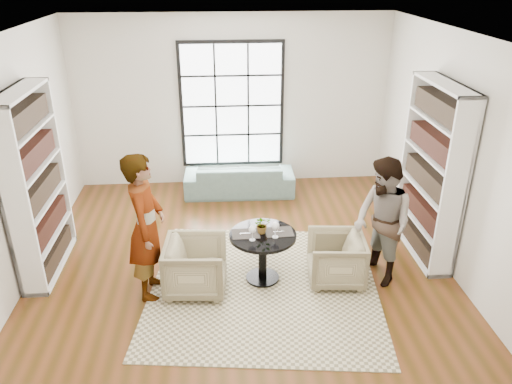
{
  "coord_description": "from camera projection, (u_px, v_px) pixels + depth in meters",
  "views": [
    {
      "loc": [
        -0.25,
        -5.6,
        3.76
      ],
      "look_at": [
        0.22,
        0.4,
        0.96
      ],
      "focal_mm": 35.0,
      "sensor_mm": 36.0,
      "label": 1
    }
  ],
  "objects": [
    {
      "name": "ground",
      "position": [
        242.0,
        270.0,
        6.66
      ],
      "size": [
        6.0,
        6.0,
        0.0
      ],
      "primitive_type": "plane",
      "color": "brown"
    },
    {
      "name": "room_shell",
      "position": [
        239.0,
        168.0,
        6.62
      ],
      "size": [
        6.0,
        6.01,
        6.0
      ],
      "color": "silver",
      "rests_on": "ground"
    },
    {
      "name": "rug",
      "position": [
        264.0,
        286.0,
        6.33
      ],
      "size": [
        3.14,
        3.14,
        0.01
      ],
      "primitive_type": "cube",
      "rotation": [
        0.0,
        0.0,
        -0.12
      ],
      "color": "beige",
      "rests_on": "ground"
    },
    {
      "name": "pedestal_table",
      "position": [
        263.0,
        247.0,
        6.27
      ],
      "size": [
        0.84,
        0.84,
        0.67
      ],
      "rotation": [
        0.0,
        0.0,
        0.03
      ],
      "color": "black",
      "rests_on": "ground"
    },
    {
      "name": "sofa",
      "position": [
        239.0,
        178.0,
        8.77
      ],
      "size": [
        1.92,
        0.79,
        0.56
      ],
      "primitive_type": "imported",
      "rotation": [
        0.0,
        0.0,
        3.12
      ],
      "color": "slate",
      "rests_on": "ground"
    },
    {
      "name": "armchair_left",
      "position": [
        196.0,
        266.0,
        6.13
      ],
      "size": [
        0.8,
        0.78,
        0.68
      ],
      "primitive_type": "imported",
      "rotation": [
        0.0,
        0.0,
        1.5
      ],
      "color": "#C1AE8A",
      "rests_on": "ground"
    },
    {
      "name": "armchair_right",
      "position": [
        336.0,
        259.0,
        6.32
      ],
      "size": [
        0.76,
        0.74,
        0.64
      ],
      "primitive_type": "imported",
      "rotation": [
        0.0,
        0.0,
        -1.66
      ],
      "color": "#B7B582",
      "rests_on": "ground"
    },
    {
      "name": "person_left",
      "position": [
        146.0,
        227.0,
        5.85
      ],
      "size": [
        0.48,
        0.69,
        1.84
      ],
      "primitive_type": "imported",
      "rotation": [
        0.0,
        0.0,
        1.51
      ],
      "color": "gray",
      "rests_on": "ground"
    },
    {
      "name": "person_right",
      "position": [
        382.0,
        222.0,
        6.15
      ],
      "size": [
        0.84,
        0.96,
        1.65
      ],
      "primitive_type": "imported",
      "rotation": [
        0.0,
        0.0,
        -1.25
      ],
      "color": "gray",
      "rests_on": "ground"
    },
    {
      "name": "placemat_left",
      "position": [
        246.0,
        234.0,
        6.19
      ],
      "size": [
        0.35,
        0.27,
        0.01
      ],
      "primitive_type": "cube",
      "rotation": [
        0.0,
        0.0,
        0.03
      ],
      "color": "black",
      "rests_on": "pedestal_table"
    },
    {
      "name": "placemat_right",
      "position": [
        279.0,
        232.0,
        6.23
      ],
      "size": [
        0.35,
        0.27,
        0.01
      ],
      "primitive_type": "cube",
      "rotation": [
        0.0,
        0.0,
        0.03
      ],
      "color": "black",
      "rests_on": "pedestal_table"
    },
    {
      "name": "cutlery_left",
      "position": [
        246.0,
        233.0,
        6.19
      ],
      "size": [
        0.15,
        0.22,
        0.01
      ],
      "primitive_type": null,
      "rotation": [
        0.0,
        0.0,
        0.03
      ],
      "color": "silver",
      "rests_on": "placemat_left"
    },
    {
      "name": "cutlery_right",
      "position": [
        279.0,
        232.0,
        6.23
      ],
      "size": [
        0.15,
        0.22,
        0.01
      ],
      "primitive_type": null,
      "rotation": [
        0.0,
        0.0,
        0.03
      ],
      "color": "silver",
      "rests_on": "placemat_right"
    },
    {
      "name": "wine_glass_left",
      "position": [
        252.0,
        230.0,
        6.0
      ],
      "size": [
        0.09,
        0.09,
        0.2
      ],
      "color": "silver",
      "rests_on": "pedestal_table"
    },
    {
      "name": "wine_glass_right",
      "position": [
        275.0,
        226.0,
        6.05
      ],
      "size": [
        0.1,
        0.1,
        0.21
      ],
      "color": "silver",
      "rests_on": "pedestal_table"
    },
    {
      "name": "flower_centerpiece",
      "position": [
        262.0,
        225.0,
        6.18
      ],
      "size": [
        0.23,
        0.21,
        0.23
      ],
      "primitive_type": "imported",
      "rotation": [
        0.0,
        0.0,
        0.15
      ],
      "color": "gray",
      "rests_on": "pedestal_table"
    }
  ]
}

